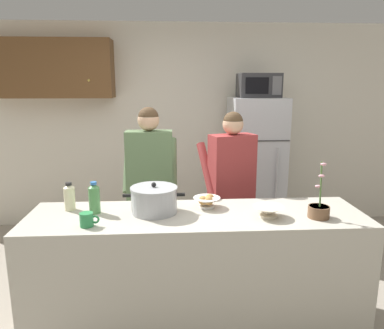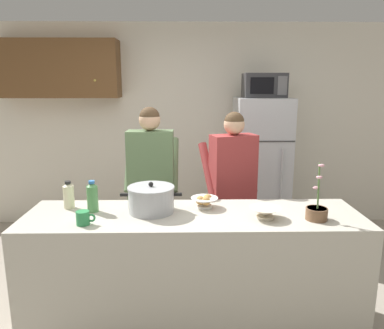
% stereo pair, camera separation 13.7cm
% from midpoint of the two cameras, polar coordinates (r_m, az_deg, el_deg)
% --- Properties ---
extents(ground_plane, '(14.00, 14.00, 0.00)m').
position_cam_midpoint_polar(ground_plane, '(3.15, 1.55, -23.62)').
color(ground_plane, '#9E9384').
extents(back_wall_unit, '(6.00, 0.48, 2.60)m').
position_cam_midpoint_polar(back_wall_unit, '(4.83, -2.50, 7.20)').
color(back_wall_unit, silver).
rests_on(back_wall_unit, ground).
extents(kitchen_island, '(2.47, 0.68, 0.92)m').
position_cam_midpoint_polar(kitchen_island, '(2.90, 1.60, -16.25)').
color(kitchen_island, '#BCB7A8').
rests_on(kitchen_island, ground).
extents(refrigerator, '(0.64, 0.68, 1.69)m').
position_cam_midpoint_polar(refrigerator, '(4.61, 11.40, -0.42)').
color(refrigerator, '#B7BABF').
rests_on(refrigerator, ground).
extents(microwave, '(0.48, 0.37, 0.28)m').
position_cam_midpoint_polar(microwave, '(4.48, 12.00, 11.90)').
color(microwave, '#2D2D30').
rests_on(microwave, refrigerator).
extents(person_near_pot, '(0.50, 0.41, 1.65)m').
position_cam_midpoint_polar(person_near_pot, '(3.41, -5.24, -1.54)').
color(person_near_pot, black).
rests_on(person_near_pot, ground).
extents(person_by_sink, '(0.58, 0.52, 1.61)m').
position_cam_midpoint_polar(person_by_sink, '(3.43, 7.43, -2.08)').
color(person_by_sink, '#33384C').
rests_on(person_by_sink, ground).
extents(cooking_pot, '(0.46, 0.35, 0.23)m').
position_cam_midpoint_polar(cooking_pot, '(2.74, -4.92, -5.39)').
color(cooking_pot, '#ADAFB5').
rests_on(cooking_pot, kitchen_island).
extents(coffee_mug, '(0.13, 0.09, 0.10)m').
position_cam_midpoint_polar(coffee_mug, '(2.59, -15.06, -8.02)').
color(coffee_mug, '#2D8C4C').
rests_on(coffee_mug, kitchen_island).
extents(bread_bowl, '(0.21, 0.21, 0.10)m').
position_cam_midpoint_polar(bread_bowl, '(2.83, 3.34, -5.75)').
color(bread_bowl, white).
rests_on(bread_bowl, kitchen_island).
extents(empty_bowl, '(0.23, 0.23, 0.08)m').
position_cam_midpoint_polar(empty_bowl, '(2.68, 12.72, -7.22)').
color(empty_bowl, beige).
rests_on(empty_bowl, kitchen_island).
extents(bottle_near_edge, '(0.08, 0.08, 0.24)m').
position_cam_midpoint_polar(bottle_near_edge, '(2.80, -13.85, -4.88)').
color(bottle_near_edge, '#4C8C4C').
rests_on(bottle_near_edge, kitchen_island).
extents(bottle_mid_counter, '(0.08, 0.08, 0.21)m').
position_cam_midpoint_polar(bottle_mid_counter, '(2.93, -17.33, -4.55)').
color(bottle_mid_counter, beige).
rests_on(bottle_mid_counter, kitchen_island).
extents(potted_orchid, '(0.15, 0.15, 0.41)m').
position_cam_midpoint_polar(potted_orchid, '(2.75, 20.15, -6.88)').
color(potted_orchid, brown).
rests_on(potted_orchid, kitchen_island).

